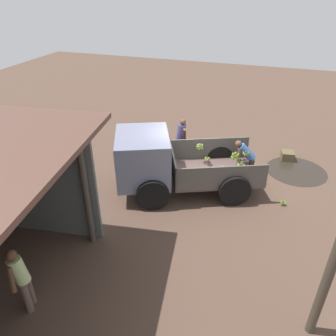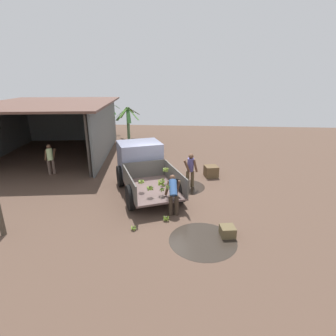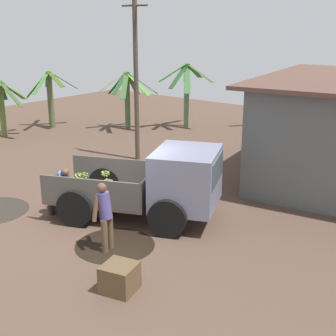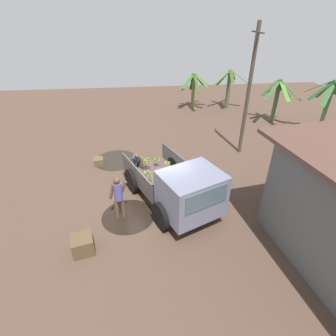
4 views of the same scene
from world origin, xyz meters
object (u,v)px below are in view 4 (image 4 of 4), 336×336
Objects in this scene: wooden_crate_0 at (99,161)px; wooden_crate_1 at (83,244)px; person_worker_loading at (136,162)px; person_foreground_visitor at (119,196)px; cargo_truck at (184,190)px; banana_bunch_on_ground_1 at (142,168)px; utility_pole at (248,92)px; banana_bunch_on_ground_0 at (162,160)px.

wooden_crate_0 is 0.72× the size of wooden_crate_1.
person_foreground_visitor is at bearing -22.85° from person_worker_loading.
wooden_crate_1 is (1.39, -3.36, -0.79)m from cargo_truck.
wooden_crate_0 is at bearing -110.50° from banana_bunch_on_ground_1.
utility_pole reaches higher than banana_bunch_on_ground_1.
utility_pole is 9.54× the size of wooden_crate_1.
person_foreground_visitor reaches higher than person_worker_loading.
person_foreground_visitor is at bearing 17.34° from wooden_crate_0.
banana_bunch_on_ground_1 is (-3.16, 0.84, -0.81)m from person_foreground_visitor.
wooden_crate_1 is (4.67, -1.93, 0.18)m from banana_bunch_on_ground_1.
banana_bunch_on_ground_1 is (1.32, -5.23, -3.05)m from utility_pole.
person_worker_loading reaches higher than banana_bunch_on_ground_1.
person_foreground_visitor is 4.38m from banana_bunch_on_ground_0.
cargo_truck reaches higher than person_worker_loading.
utility_pole reaches higher than wooden_crate_0.
cargo_truck is at bearing -104.01° from person_foreground_visitor.
banana_bunch_on_ground_1 is at bearing -55.89° from banana_bunch_on_ground_0.
banana_bunch_on_ground_1 is at bearing -26.00° from person_foreground_visitor.
person_foreground_visitor is 3.37m from banana_bunch_on_ground_1.
person_worker_loading is 2.44m from wooden_crate_0.
wooden_crate_0 is (-0.78, -2.07, 0.06)m from banana_bunch_on_ground_1.
person_foreground_visitor is 6.93× the size of banana_bunch_on_ground_1.
person_foreground_visitor reaches higher than banana_bunch_on_ground_0.
banana_bunch_on_ground_0 is at bearing -37.02° from person_foreground_visitor.
wooden_crate_1 is (4.02, -1.72, -0.53)m from person_worker_loading.
person_worker_loading is 4.41m from wooden_crate_1.
banana_bunch_on_ground_1 is at bearing 157.58° from wooden_crate_1.
person_worker_loading is (-2.51, 0.64, -0.10)m from person_foreground_visitor.
cargo_truck is at bearing 40.85° from wooden_crate_0.
person_foreground_visitor is 4.19m from wooden_crate_0.
person_foreground_visitor is 1.96m from wooden_crate_1.
banana_bunch_on_ground_0 is 6.14m from wooden_crate_1.
person_worker_loading is at bearing -171.56° from cargo_truck.
banana_bunch_on_ground_1 reaches higher than banana_bunch_on_ground_0.
wooden_crate_1 is at bearing -22.42° from banana_bunch_on_ground_1.
cargo_truck is at bearing 23.32° from person_worker_loading.
banana_bunch_on_ground_0 is at bearing -81.59° from utility_pole.
utility_pole is at bearing 129.93° from wooden_crate_1.
banana_bunch_on_ground_1 is at bearing 153.64° from person_worker_loading.
utility_pole reaches higher than banana_bunch_on_ground_0.
utility_pole is at bearing 98.41° from banana_bunch_on_ground_0.
person_foreground_visitor is 8.44× the size of banana_bunch_on_ground_0.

